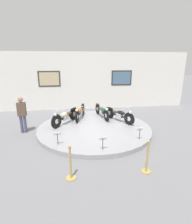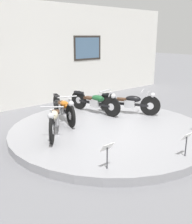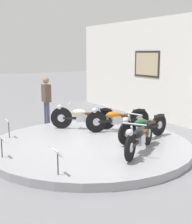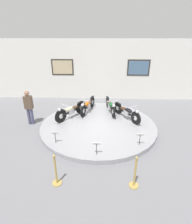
{
  "view_description": "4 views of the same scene",
  "coord_description": "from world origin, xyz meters",
  "px_view_note": "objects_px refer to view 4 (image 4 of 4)",
  "views": [
    {
      "loc": [
        -0.99,
        -7.7,
        3.18
      ],
      "look_at": [
        0.12,
        0.28,
        0.82
      ],
      "focal_mm": 28.0,
      "sensor_mm": 36.0,
      "label": 1
    },
    {
      "loc": [
        -4.54,
        -4.88,
        2.55
      ],
      "look_at": [
        -0.3,
        0.2,
        0.63
      ],
      "focal_mm": 42.0,
      "sensor_mm": 36.0,
      "label": 2
    },
    {
      "loc": [
        6.78,
        -4.04,
        2.5
      ],
      "look_at": [
        -0.03,
        0.21,
        0.97
      ],
      "focal_mm": 50.0,
      "sensor_mm": 36.0,
      "label": 3
    },
    {
      "loc": [
        0.18,
        -7.21,
        3.98
      ],
      "look_at": [
        -0.11,
        -0.03,
        0.78
      ],
      "focal_mm": 28.0,
      "sensor_mm": 36.0,
      "label": 4
    }
  ],
  "objects_px": {
    "motorcycle_green": "(110,106)",
    "info_placard_front_centre": "(97,145)",
    "motorcycle_orange": "(88,105)",
    "stanchion_post_left_of_entry": "(56,174)",
    "info_placard_front_left": "(55,135)",
    "motorcycle_black": "(127,112)",
    "visitor_standing": "(29,106)",
    "info_placard_front_right": "(140,136)",
    "stanchion_post_right_of_entry": "(135,177)",
    "motorcycle_cream": "(71,110)"
  },
  "relations": [
    {
      "from": "motorcycle_cream",
      "to": "info_placard_front_right",
      "type": "distance_m",
      "value": 3.68
    },
    {
      "from": "motorcycle_green",
      "to": "motorcycle_black",
      "type": "relative_size",
      "value": 1.15
    },
    {
      "from": "stanchion_post_left_of_entry",
      "to": "motorcycle_green",
      "type": "bearing_deg",
      "value": 70.24
    },
    {
      "from": "info_placard_front_left",
      "to": "motorcycle_cream",
      "type": "bearing_deg",
      "value": 84.43
    },
    {
      "from": "motorcycle_green",
      "to": "info_placard_front_left",
      "type": "relative_size",
      "value": 3.8
    },
    {
      "from": "motorcycle_black",
      "to": "visitor_standing",
      "type": "bearing_deg",
      "value": -175.62
    },
    {
      "from": "motorcycle_green",
      "to": "info_placard_front_right",
      "type": "distance_m",
      "value": 3.11
    },
    {
      "from": "stanchion_post_left_of_entry",
      "to": "visitor_standing",
      "type": "bearing_deg",
      "value": 120.44
    },
    {
      "from": "motorcycle_orange",
      "to": "info_placard_front_centre",
      "type": "distance_m",
      "value": 3.64
    },
    {
      "from": "motorcycle_black",
      "to": "visitor_standing",
      "type": "distance_m",
      "value": 4.64
    },
    {
      "from": "motorcycle_cream",
      "to": "visitor_standing",
      "type": "relative_size",
      "value": 0.99
    },
    {
      "from": "motorcycle_black",
      "to": "visitor_standing",
      "type": "xyz_separation_m",
      "value": [
        -4.61,
        -0.35,
        0.38
      ]
    },
    {
      "from": "visitor_standing",
      "to": "stanchion_post_left_of_entry",
      "type": "distance_m",
      "value": 4.26
    },
    {
      "from": "motorcycle_green",
      "to": "stanchion_post_right_of_entry",
      "type": "height_order",
      "value": "stanchion_post_right_of_entry"
    },
    {
      "from": "motorcycle_orange",
      "to": "stanchion_post_left_of_entry",
      "type": "distance_m",
      "value": 4.78
    },
    {
      "from": "motorcycle_cream",
      "to": "stanchion_post_right_of_entry",
      "type": "relative_size",
      "value": 1.61
    },
    {
      "from": "motorcycle_black",
      "to": "info_placard_front_left",
      "type": "xyz_separation_m",
      "value": [
        -2.95,
        -2.19,
        -0.01
      ]
    },
    {
      "from": "motorcycle_green",
      "to": "stanchion_post_left_of_entry",
      "type": "bearing_deg",
      "value": -109.76
    },
    {
      "from": "motorcycle_black",
      "to": "info_placard_front_left",
      "type": "bearing_deg",
      "value": -143.39
    },
    {
      "from": "motorcycle_green",
      "to": "info_placard_front_centre",
      "type": "xyz_separation_m",
      "value": [
        -0.6,
        -3.59,
        -0.01
      ]
    },
    {
      "from": "stanchion_post_left_of_entry",
      "to": "stanchion_post_right_of_entry",
      "type": "xyz_separation_m",
      "value": [
        2.22,
        0.0,
        0.0
      ]
    },
    {
      "from": "info_placard_front_centre",
      "to": "info_placard_front_right",
      "type": "distance_m",
      "value": 1.7
    },
    {
      "from": "stanchion_post_right_of_entry",
      "to": "motorcycle_cream",
      "type": "bearing_deg",
      "value": 121.83
    },
    {
      "from": "stanchion_post_right_of_entry",
      "to": "stanchion_post_left_of_entry",
      "type": "bearing_deg",
      "value": 180.0
    },
    {
      "from": "info_placard_front_left",
      "to": "info_placard_front_centre",
      "type": "height_order",
      "value": "same"
    },
    {
      "from": "motorcycle_green",
      "to": "motorcycle_cream",
      "type": "bearing_deg",
      "value": -158.96
    },
    {
      "from": "motorcycle_black",
      "to": "info_placard_front_right",
      "type": "xyz_separation_m",
      "value": [
        0.21,
        -2.19,
        -0.01
      ]
    },
    {
      "from": "info_placard_front_left",
      "to": "stanchion_post_left_of_entry",
      "type": "xyz_separation_m",
      "value": [
        0.47,
        -1.79,
        -0.21
      ]
    },
    {
      "from": "visitor_standing",
      "to": "info_placard_front_right",
      "type": "bearing_deg",
      "value": -20.85
    },
    {
      "from": "motorcycle_cream",
      "to": "stanchion_post_left_of_entry",
      "type": "height_order",
      "value": "stanchion_post_left_of_entry"
    },
    {
      "from": "stanchion_post_left_of_entry",
      "to": "motorcycle_black",
      "type": "bearing_deg",
      "value": 58.14
    },
    {
      "from": "motorcycle_cream",
      "to": "motorcycle_green",
      "type": "relative_size",
      "value": 0.85
    },
    {
      "from": "info_placard_front_left",
      "to": "visitor_standing",
      "type": "xyz_separation_m",
      "value": [
        -1.66,
        1.84,
        0.39
      ]
    },
    {
      "from": "info_placard_front_centre",
      "to": "stanchion_post_left_of_entry",
      "type": "xyz_separation_m",
      "value": [
        -1.11,
        -1.16,
        -0.21
      ]
    },
    {
      "from": "motorcycle_cream",
      "to": "info_placard_front_right",
      "type": "height_order",
      "value": "motorcycle_cream"
    },
    {
      "from": "info_placard_front_left",
      "to": "stanchion_post_right_of_entry",
      "type": "relative_size",
      "value": 0.5
    },
    {
      "from": "motorcycle_green",
      "to": "visitor_standing",
      "type": "relative_size",
      "value": 1.17
    },
    {
      "from": "info_placard_front_centre",
      "to": "info_placard_front_left",
      "type": "bearing_deg",
      "value": 158.16
    },
    {
      "from": "motorcycle_orange",
      "to": "motorcycle_cream",
      "type": "bearing_deg",
      "value": -135.42
    },
    {
      "from": "motorcycle_orange",
      "to": "motorcycle_green",
      "type": "xyz_separation_m",
      "value": [
        1.2,
        -0.0,
        -0.01
      ]
    },
    {
      "from": "stanchion_post_left_of_entry",
      "to": "motorcycle_orange",
      "type": "bearing_deg",
      "value": 83.87
    },
    {
      "from": "info_placard_front_left",
      "to": "stanchion_post_right_of_entry",
      "type": "distance_m",
      "value": 3.24
    },
    {
      "from": "motorcycle_orange",
      "to": "info_placard_front_right",
      "type": "xyz_separation_m",
      "value": [
        2.18,
        -2.95,
        -0.02
      ]
    },
    {
      "from": "stanchion_post_right_of_entry",
      "to": "motorcycle_black",
      "type": "bearing_deg",
      "value": 86.29
    },
    {
      "from": "info_placard_front_left",
      "to": "info_placard_front_right",
      "type": "xyz_separation_m",
      "value": [
        3.16,
        0.0,
        0.0
      ]
    },
    {
      "from": "motorcycle_orange",
      "to": "motorcycle_green",
      "type": "distance_m",
      "value": 1.2
    },
    {
      "from": "motorcycle_orange",
      "to": "info_placard_front_centre",
      "type": "relative_size",
      "value": 3.77
    },
    {
      "from": "motorcycle_green",
      "to": "motorcycle_black",
      "type": "height_order",
      "value": "motorcycle_green"
    },
    {
      "from": "motorcycle_cream",
      "to": "info_placard_front_right",
      "type": "relative_size",
      "value": 3.23
    },
    {
      "from": "info_placard_front_right",
      "to": "stanchion_post_right_of_entry",
      "type": "bearing_deg",
      "value": -104.78
    }
  ]
}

